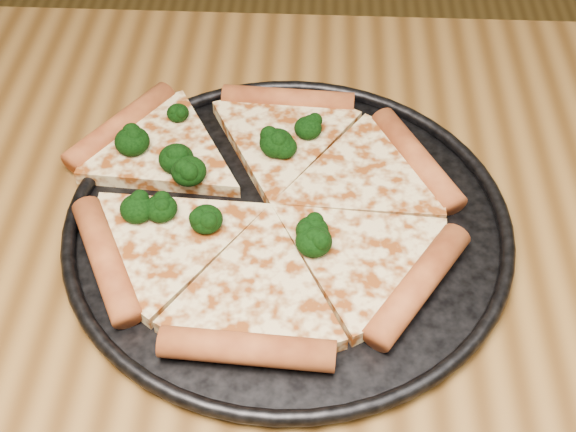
{
  "coord_description": "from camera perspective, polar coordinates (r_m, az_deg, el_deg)",
  "views": [
    {
      "loc": [
        0.04,
        -0.34,
        1.26
      ],
      "look_at": [
        0.02,
        0.11,
        0.77
      ],
      "focal_mm": 47.52,
      "sensor_mm": 36.0,
      "label": 1
    }
  ],
  "objects": [
    {
      "name": "dining_table",
      "position": [
        0.69,
        -1.98,
        -12.62
      ],
      "size": [
        1.2,
        0.9,
        0.75
      ],
      "color": "brown",
      "rests_on": "ground"
    },
    {
      "name": "pizza",
      "position": [
        0.68,
        -1.7,
        0.97
      ],
      "size": [
        0.38,
        0.33,
        0.03
      ],
      "rotation": [
        0.0,
        0.0,
        -0.06
      ],
      "color": "beige",
      "rests_on": "pizza_pan"
    },
    {
      "name": "pizza_pan",
      "position": [
        0.67,
        0.0,
        -0.47
      ],
      "size": [
        0.39,
        0.39,
        0.02
      ],
      "color": "black",
      "rests_on": "dining_table"
    },
    {
      "name": "broccoli_florets",
      "position": [
        0.69,
        -5.26,
        3.02
      ],
      "size": [
        0.2,
        0.19,
        0.02
      ],
      "color": "black",
      "rests_on": "pizza"
    }
  ]
}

